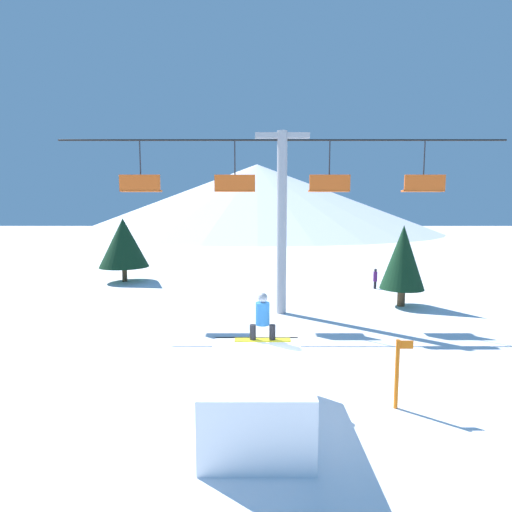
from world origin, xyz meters
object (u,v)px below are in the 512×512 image
at_px(snowboarder, 262,317).
at_px(trail_marker, 397,372).
at_px(distant_skier, 375,278).
at_px(snow_ramp, 256,394).
at_px(pine_tree_near, 402,258).

xyz_separation_m(snowboarder, trail_marker, (3.20, -0.77, -1.13)).
xyz_separation_m(snowboarder, distant_skier, (7.04, 13.86, -1.37)).
distance_m(snow_ramp, distant_skier, 16.97).
distance_m(snowboarder, distant_skier, 15.60).
relative_size(snow_ramp, trail_marker, 2.10).
bearing_deg(trail_marker, snowboarder, 166.48).
height_order(snowboarder, distant_skier, snowboarder).
distance_m(trail_marker, distant_skier, 15.13).
distance_m(snowboarder, pine_tree_near, 11.83).
xyz_separation_m(trail_marker, distant_skier, (3.83, 14.63, -0.24)).
xyz_separation_m(pine_tree_near, distant_skier, (0.00, 4.35, -1.76)).
height_order(pine_tree_near, trail_marker, pine_tree_near).
height_order(snow_ramp, snowboarder, snowboarder).
distance_m(snowboarder, trail_marker, 3.48).
xyz_separation_m(snow_ramp, trail_marker, (3.36, 0.74, 0.19)).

